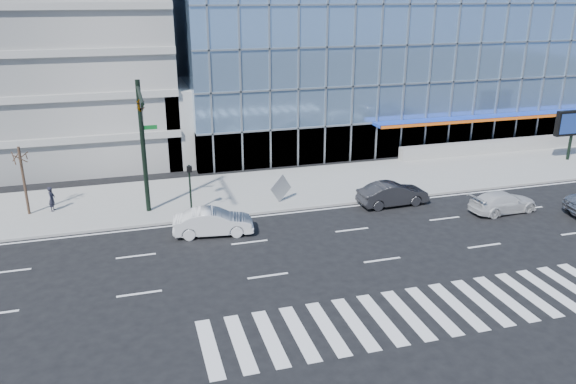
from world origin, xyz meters
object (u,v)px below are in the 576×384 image
(tilted_panel, at_px, (281,188))
(pedestrian, at_px, (52,199))
(dark_sedan, at_px, (393,194))
(traffic_signal, at_px, (141,119))
(street_tree_near, at_px, (20,156))
(marquee_sign, at_px, (573,124))
(white_sedan, at_px, (213,222))
(ped_signal_post, at_px, (190,181))
(white_suv, at_px, (503,202))

(tilted_panel, bearing_deg, pedestrian, 142.43)
(dark_sedan, bearing_deg, tilted_panel, 69.32)
(traffic_signal, distance_m, dark_sedan, 16.04)
(pedestrian, bearing_deg, dark_sedan, -89.34)
(street_tree_near, bearing_deg, dark_sedan, -11.55)
(pedestrian, bearing_deg, street_tree_near, 110.20)
(marquee_sign, distance_m, tilted_panel, 24.99)
(white_sedan, bearing_deg, marquee_sign, -70.07)
(marquee_sign, xyz_separation_m, white_sedan, (-29.69, -6.35, -2.34))
(ped_signal_post, relative_size, white_sedan, 0.68)
(pedestrian, bearing_deg, white_sedan, -110.55)
(traffic_signal, relative_size, tilted_panel, 6.15)
(white_sedan, relative_size, pedestrian, 2.88)
(white_sedan, distance_m, pedestrian, 10.79)
(white_sedan, bearing_deg, tilted_panel, -46.10)
(white_suv, height_order, white_sedan, white_sedan)
(traffic_signal, bearing_deg, marquee_sign, 5.92)
(ped_signal_post, distance_m, pedestrian, 8.67)
(marquee_sign, bearing_deg, white_suv, -146.30)
(marquee_sign, height_order, dark_sedan, marquee_sign)
(marquee_sign, relative_size, white_suv, 0.91)
(pedestrian, bearing_deg, ped_signal_post, -95.08)
(white_sedan, xyz_separation_m, pedestrian, (-8.95, 6.02, 0.19))
(tilted_panel, bearing_deg, dark_sedan, -45.97)
(white_sedan, bearing_deg, pedestrian, 63.94)
(marquee_sign, relative_size, tilted_panel, 3.08)
(street_tree_near, relative_size, white_sedan, 0.95)
(tilted_panel, bearing_deg, street_tree_near, 143.88)
(street_tree_near, xyz_separation_m, dark_sedan, (22.01, -4.50, -3.04))
(ped_signal_post, relative_size, dark_sedan, 0.67)
(marquee_sign, height_order, tilted_panel, marquee_sign)
(ped_signal_post, bearing_deg, dark_sedan, -8.83)
(street_tree_near, bearing_deg, ped_signal_post, -15.06)
(white_suv, relative_size, white_sedan, 1.00)
(street_tree_near, xyz_separation_m, pedestrian, (1.35, 0.16, -2.86))
(ped_signal_post, xyz_separation_m, white_suv, (18.51, -4.94, -1.50))
(marquee_sign, distance_m, white_sedan, 30.46)
(ped_signal_post, height_order, tilted_panel, ped_signal_post)
(street_tree_near, distance_m, white_sedan, 12.24)
(street_tree_near, xyz_separation_m, tilted_panel, (15.25, -2.26, -2.72))
(traffic_signal, bearing_deg, white_sedan, -41.55)
(white_suv, xyz_separation_m, tilted_panel, (-12.77, 5.24, 0.42))
(marquee_sign, bearing_deg, street_tree_near, -179.29)
(white_sedan, height_order, pedestrian, pedestrian)
(dark_sedan, relative_size, tilted_panel, 3.46)
(street_tree_near, height_order, white_suv, street_tree_near)
(marquee_sign, height_order, pedestrian, marquee_sign)
(traffic_signal, height_order, street_tree_near, traffic_signal)
(marquee_sign, height_order, white_sedan, marquee_sign)
(white_sedan, height_order, tilted_panel, tilted_panel)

